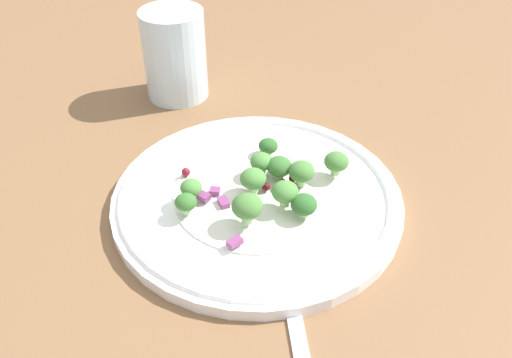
% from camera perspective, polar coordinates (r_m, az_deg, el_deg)
% --- Properties ---
extents(ground_plane, '(1.80, 1.80, 0.02)m').
position_cam_1_polar(ground_plane, '(0.53, 2.76, -2.97)').
color(ground_plane, brown).
extents(plate, '(0.27, 0.27, 0.02)m').
position_cam_1_polar(plate, '(0.52, 0.00, -1.58)').
color(plate, white).
rests_on(plate, ground_plane).
extents(dressing_pool, '(0.16, 0.16, 0.00)m').
position_cam_1_polar(dressing_pool, '(0.52, 0.00, -1.21)').
color(dressing_pool, white).
rests_on(dressing_pool, plate).
extents(broccoli_floret_0, '(0.02, 0.02, 0.03)m').
position_cam_1_polar(broccoli_floret_0, '(0.51, 4.70, 0.91)').
color(broccoli_floret_0, '#9EC684').
rests_on(broccoli_floret_0, plate).
extents(broccoli_floret_1, '(0.02, 0.02, 0.02)m').
position_cam_1_polar(broccoli_floret_1, '(0.50, -0.25, -0.18)').
color(broccoli_floret_1, '#ADD18E').
rests_on(broccoli_floret_1, plate).
extents(broccoli_floret_2, '(0.02, 0.02, 0.02)m').
position_cam_1_polar(broccoli_floret_2, '(0.48, 3.05, -1.40)').
color(broccoli_floret_2, '#9EC684').
rests_on(broccoli_floret_2, plate).
extents(broccoli_floret_3, '(0.02, 0.02, 0.02)m').
position_cam_1_polar(broccoli_floret_3, '(0.50, -6.85, -0.78)').
color(broccoli_floret_3, '#9EC684').
rests_on(broccoli_floret_3, plate).
extents(broccoli_floret_4, '(0.02, 0.02, 0.02)m').
position_cam_1_polar(broccoli_floret_4, '(0.56, 1.38, 3.46)').
color(broccoli_floret_4, '#9EC684').
rests_on(broccoli_floret_4, plate).
extents(broccoli_floret_5, '(0.02, 0.02, 0.02)m').
position_cam_1_polar(broccoli_floret_5, '(0.53, 8.42, 1.77)').
color(broccoli_floret_5, '#9EC684').
rests_on(broccoli_floret_5, plate).
extents(broccoli_floret_6, '(0.02, 0.02, 0.02)m').
position_cam_1_polar(broccoli_floret_6, '(0.48, -7.37, -2.46)').
color(broccoli_floret_6, '#9EC684').
rests_on(broccoli_floret_6, plate).
extents(broccoli_floret_7, '(0.03, 0.03, 0.03)m').
position_cam_1_polar(broccoli_floret_7, '(0.47, -0.93, -2.92)').
color(broccoli_floret_7, '#9EC684').
rests_on(broccoli_floret_7, plate).
extents(broccoli_floret_8, '(0.02, 0.02, 0.02)m').
position_cam_1_polar(broccoli_floret_8, '(0.48, 5.03, -2.73)').
color(broccoli_floret_8, '#ADD18E').
rests_on(broccoli_floret_8, plate).
extents(broccoli_floret_9, '(0.02, 0.02, 0.02)m').
position_cam_1_polar(broccoli_floret_9, '(0.52, 2.95, 1.34)').
color(broccoli_floret_9, '#8EB77A').
rests_on(broccoli_floret_9, plate).
extents(broccoli_floret_10, '(0.02, 0.02, 0.02)m').
position_cam_1_polar(broccoli_floret_10, '(0.52, 0.57, 1.78)').
color(broccoli_floret_10, '#ADD18E').
rests_on(broccoli_floret_10, plate).
extents(cranberry_0, '(0.01, 0.01, 0.01)m').
position_cam_1_polar(cranberry_0, '(0.54, 2.43, 1.17)').
color(cranberry_0, maroon).
rests_on(cranberry_0, plate).
extents(cranberry_1, '(0.01, 0.01, 0.01)m').
position_cam_1_polar(cranberry_1, '(0.53, -7.36, 0.73)').
color(cranberry_1, maroon).
rests_on(cranberry_1, plate).
extents(cranberry_2, '(0.01, 0.01, 0.01)m').
position_cam_1_polar(cranberry_2, '(0.52, 2.69, -0.30)').
color(cranberry_2, '#4C0A14').
rests_on(cranberry_2, plate).
extents(cranberry_3, '(0.01, 0.01, 0.01)m').
position_cam_1_polar(cranberry_3, '(0.52, 3.85, 0.07)').
color(cranberry_3, '#4C0A14').
rests_on(cranberry_3, plate).
extents(cranberry_4, '(0.01, 0.01, 0.01)m').
position_cam_1_polar(cranberry_4, '(0.52, 0.91, -0.52)').
color(cranberry_4, '#4C0A14').
rests_on(cranberry_4, plate).
extents(onion_bit_0, '(0.01, 0.01, 0.01)m').
position_cam_1_polar(onion_bit_0, '(0.51, -5.59, -1.68)').
color(onion_bit_0, '#843D75').
rests_on(onion_bit_0, plate).
extents(onion_bit_1, '(0.01, 0.02, 0.00)m').
position_cam_1_polar(onion_bit_1, '(0.46, -2.23, -6.61)').
color(onion_bit_1, '#843D75').
rests_on(onion_bit_1, plate).
extents(onion_bit_2, '(0.01, 0.01, 0.00)m').
position_cam_1_polar(onion_bit_2, '(0.50, -3.43, -2.42)').
color(onion_bit_2, '#843D75').
rests_on(onion_bit_2, plate).
extents(onion_bit_3, '(0.01, 0.01, 0.00)m').
position_cam_1_polar(onion_bit_3, '(0.51, -4.33, -1.25)').
color(onion_bit_3, '#843D75').
rests_on(onion_bit_3, plate).
extents(fork, '(0.19, 0.04, 0.01)m').
position_cam_1_polar(fork, '(0.41, 4.82, -17.97)').
color(fork, silver).
rests_on(fork, ground_plane).
extents(water_glass, '(0.08, 0.08, 0.11)m').
position_cam_1_polar(water_glass, '(0.68, -8.51, 12.75)').
color(water_glass, silver).
rests_on(water_glass, ground_plane).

